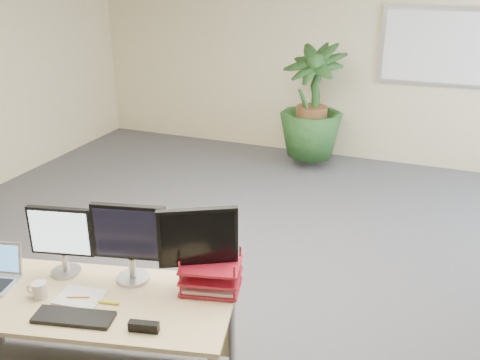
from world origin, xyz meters
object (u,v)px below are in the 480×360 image
at_px(monitor_left, 61,236).
at_px(desk, 93,308).
at_px(monitor_right, 130,238).
at_px(floor_plant, 312,111).

bearing_deg(monitor_left, desk, -20.29).
bearing_deg(desk, monitor_right, 44.41).
bearing_deg(floor_plant, monitor_left, -96.89).
relative_size(desk, monitor_right, 3.70).
xyz_separation_m(floor_plant, monitor_left, (-0.51, -4.21, 0.19)).
distance_m(desk, monitor_right, 0.50).
distance_m(desk, monitor_left, 0.48).
height_order(floor_plant, monitor_right, floor_plant).
relative_size(floor_plant, monitor_right, 2.96).
bearing_deg(monitor_left, floor_plant, 83.11).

